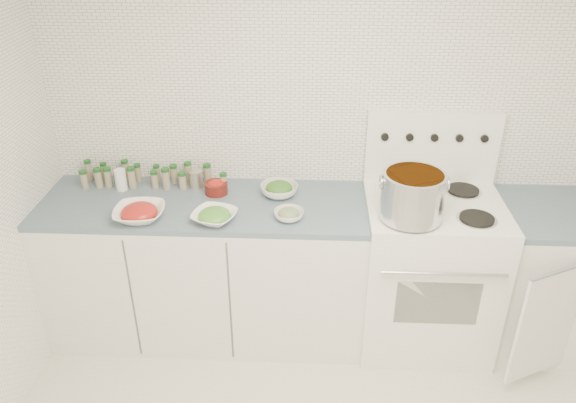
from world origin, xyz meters
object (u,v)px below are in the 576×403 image
object	(u,v)px
stove	(427,268)
bowl_snowpea	(214,216)
bowl_tomato	(139,213)
stock_pot	(413,194)

from	to	relation	value
stove	bowl_snowpea	xyz separation A→B (m)	(-1.20, -0.20, 0.44)
bowl_snowpea	bowl_tomato	bearing A→B (deg)	179.05
bowl_tomato	stove	bearing A→B (deg)	6.82
bowl_tomato	bowl_snowpea	bearing A→B (deg)	-0.95
bowl_tomato	bowl_snowpea	xyz separation A→B (m)	(0.40, -0.01, -0.01)
stove	bowl_snowpea	bearing A→B (deg)	-170.61
bowl_tomato	bowl_snowpea	world-z (taller)	bowl_tomato
stove	bowl_snowpea	world-z (taller)	stove
stove	bowl_tomato	distance (m)	1.68
stock_pot	bowl_snowpea	xyz separation A→B (m)	(-1.03, -0.02, -0.15)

